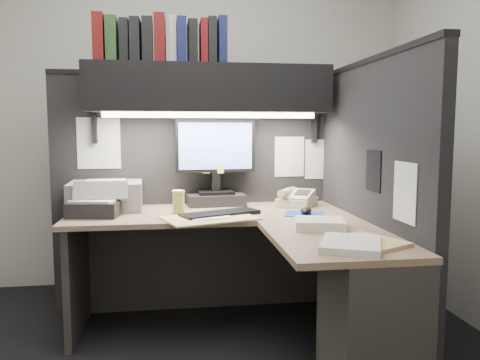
# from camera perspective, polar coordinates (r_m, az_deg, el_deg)

# --- Properties ---
(wall_back) EXTENTS (3.50, 0.04, 2.70)m
(wall_back) POSITION_cam_1_polar(r_m,az_deg,el_deg) (3.82, -6.52, 7.77)
(wall_back) COLOR beige
(wall_back) RESTS_ON floor
(wall_front) EXTENTS (3.50, 0.04, 2.70)m
(wall_front) POSITION_cam_1_polar(r_m,az_deg,el_deg) (0.83, -0.52, 14.03)
(wall_front) COLOR beige
(wall_front) RESTS_ON floor
(partition_back) EXTENTS (1.90, 0.06, 1.60)m
(partition_back) POSITION_cam_1_polar(r_m,az_deg,el_deg) (3.28, -5.60, -1.58)
(partition_back) COLOR black
(partition_back) RESTS_ON floor
(partition_right) EXTENTS (0.06, 1.50, 1.60)m
(partition_right) POSITION_cam_1_polar(r_m,az_deg,el_deg) (2.76, 15.31, -3.22)
(partition_right) COLOR black
(partition_right) RESTS_ON floor
(desk) EXTENTS (1.70, 1.53, 0.73)m
(desk) POSITION_cam_1_polar(r_m,az_deg,el_deg) (2.50, 4.77, -12.40)
(desk) COLOR #957B5E
(desk) RESTS_ON floor
(overhead_shelf) EXTENTS (1.55, 0.34, 0.30)m
(overhead_shelf) POSITION_cam_1_polar(r_m,az_deg,el_deg) (3.08, -3.79, 10.99)
(overhead_shelf) COLOR black
(overhead_shelf) RESTS_ON partition_back
(task_light_tube) EXTENTS (1.32, 0.04, 0.04)m
(task_light_tube) POSITION_cam_1_polar(r_m,az_deg,el_deg) (2.94, -3.56, 7.92)
(task_light_tube) COLOR white
(task_light_tube) RESTS_ON overhead_shelf
(monitor) EXTENTS (0.54, 0.26, 0.58)m
(monitor) POSITION_cam_1_polar(r_m,az_deg,el_deg) (3.16, -2.99, 1.05)
(monitor) COLOR black
(monitor) RESTS_ON desk
(keyboard) EXTENTS (0.50, 0.34, 0.02)m
(keyboard) POSITION_cam_1_polar(r_m,az_deg,el_deg) (2.78, -2.42, -4.13)
(keyboard) COLOR black
(keyboard) RESTS_ON desk
(mousepad) EXTENTS (0.28, 0.27, 0.00)m
(mousepad) POSITION_cam_1_polar(r_m,az_deg,el_deg) (2.86, 7.90, -4.11)
(mousepad) COLOR navy
(mousepad) RESTS_ON desk
(mouse) EXTENTS (0.10, 0.12, 0.04)m
(mouse) POSITION_cam_1_polar(r_m,az_deg,el_deg) (2.84, 8.06, -3.73)
(mouse) COLOR black
(mouse) RESTS_ON mousepad
(telephone) EXTENTS (0.31, 0.32, 0.09)m
(telephone) POSITION_cam_1_polar(r_m,az_deg,el_deg) (3.14, 6.95, -2.39)
(telephone) COLOR #B4AA8A
(telephone) RESTS_ON desk
(coffee_cup) EXTENTS (0.09, 0.09, 0.13)m
(coffee_cup) POSITION_cam_1_polar(r_m,az_deg,el_deg) (2.86, -7.50, -2.79)
(coffee_cup) COLOR #CAB651
(coffee_cup) RESTS_ON desk
(printer) EXTENTS (0.47, 0.40, 0.18)m
(printer) POSITION_cam_1_polar(r_m,az_deg,el_deg) (3.11, -16.00, -1.84)
(printer) COLOR gray
(printer) RESTS_ON desk
(notebook_stack) EXTENTS (0.32, 0.28, 0.09)m
(notebook_stack) POSITION_cam_1_polar(r_m,az_deg,el_deg) (2.91, -17.20, -3.33)
(notebook_stack) COLOR black
(notebook_stack) RESTS_ON desk
(open_folder) EXTENTS (0.59, 0.48, 0.01)m
(open_folder) POSITION_cam_1_polar(r_m,az_deg,el_deg) (2.69, -3.72, -4.66)
(open_folder) COLOR tan
(open_folder) RESTS_ON desk
(paper_stack_a) EXTENTS (0.29, 0.26, 0.05)m
(paper_stack_a) POSITION_cam_1_polar(r_m,az_deg,el_deg) (2.46, 9.67, -5.27)
(paper_stack_a) COLOR white
(paper_stack_a) RESTS_ON desk
(paper_stack_b) EXTENTS (0.35, 0.38, 0.03)m
(paper_stack_b) POSITION_cam_1_polar(r_m,az_deg,el_deg) (2.09, 13.36, -7.63)
(paper_stack_b) COLOR white
(paper_stack_b) RESTS_ON desk
(manila_stack) EXTENTS (0.35, 0.38, 0.02)m
(manila_stack) POSITION_cam_1_polar(r_m,az_deg,el_deg) (2.19, 15.42, -7.28)
(manila_stack) COLOR tan
(manila_stack) RESTS_ON desk
(binder_row) EXTENTS (0.82, 0.25, 0.30)m
(binder_row) POSITION_cam_1_polar(r_m,az_deg,el_deg) (3.12, -9.55, 16.25)
(binder_row) COLOR maroon
(binder_row) RESTS_ON overhead_shelf
(pinned_papers) EXTENTS (1.76, 1.31, 0.51)m
(pinned_papers) POSITION_cam_1_polar(r_m,az_deg,el_deg) (2.93, 2.35, 2.53)
(pinned_papers) COLOR white
(pinned_papers) RESTS_ON partition_back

